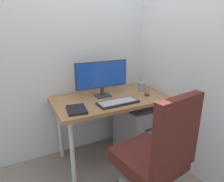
{
  "coord_description": "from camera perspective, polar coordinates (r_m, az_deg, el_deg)",
  "views": [
    {
      "loc": [
        -0.9,
        -1.81,
        1.46
      ],
      "look_at": [
        -0.02,
        -0.07,
        0.83
      ],
      "focal_mm": 31.57,
      "sensor_mm": 36.0,
      "label": 1
    }
  ],
  "objects": [
    {
      "name": "filing_cabinet",
      "position": [
        2.47,
        8.11,
        -10.48
      ],
      "size": [
        0.48,
        0.53,
        0.59
      ],
      "color": "gray",
      "rests_on": "ground_plane"
    },
    {
      "name": "mouse",
      "position": [
        2.26,
        10.06,
        -0.87
      ],
      "size": [
        0.08,
        0.1,
        0.03
      ],
      "primitive_type": "ellipsoid",
      "rotation": [
        0.0,
        0.0,
        -0.32
      ],
      "color": "#333338",
      "rests_on": "desk"
    },
    {
      "name": "wall_side_right",
      "position": [
        2.19,
        18.67,
        15.3
      ],
      "size": [
        0.04,
        2.5,
        2.8
      ],
      "primitive_type": "cube",
      "color": "silver",
      "rests_on": "ground_plane"
    },
    {
      "name": "wall_back",
      "position": [
        2.36,
        -4.67,
        16.25
      ],
      "size": [
        3.04,
        0.04,
        2.8
      ],
      "primitive_type": "cube",
      "color": "silver",
      "rests_on": "ground_plane"
    },
    {
      "name": "ground_plane",
      "position": [
        2.49,
        -0.4,
        -18.06
      ],
      "size": [
        8.0,
        8.0,
        0.0
      ],
      "primitive_type": "plane",
      "color": "slate"
    },
    {
      "name": "desk",
      "position": [
        2.18,
        -0.44,
        -3.79
      ],
      "size": [
        1.22,
        0.68,
        0.73
      ],
      "color": "#996B42",
      "rests_on": "ground_plane"
    },
    {
      "name": "keyboard",
      "position": [
        1.99,
        1.72,
        -3.32
      ],
      "size": [
        0.43,
        0.19,
        0.02
      ],
      "color": "black",
      "rests_on": "desk"
    },
    {
      "name": "notebook",
      "position": [
        1.85,
        -10.21,
        -5.3
      ],
      "size": [
        0.2,
        0.26,
        0.02
      ],
      "primitive_type": "cube",
      "rotation": [
        0.0,
        0.0,
        -0.14
      ],
      "color": "black",
      "rests_on": "desk"
    },
    {
      "name": "pen_holder",
      "position": [
        2.41,
        8.57,
        1.34
      ],
      "size": [
        0.09,
        0.09,
        0.17
      ],
      "color": "gray",
      "rests_on": "desk"
    },
    {
      "name": "monitor",
      "position": [
        2.15,
        -2.95,
        4.39
      ],
      "size": [
        0.6,
        0.14,
        0.39
      ],
      "color": "#333338",
      "rests_on": "desk"
    },
    {
      "name": "office_chair",
      "position": [
        1.65,
        12.72,
        -17.28
      ],
      "size": [
        0.57,
        0.6,
        1.04
      ],
      "color": "black",
      "rests_on": "ground_plane"
    }
  ]
}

